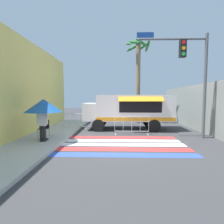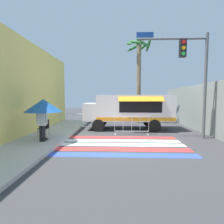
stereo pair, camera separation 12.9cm
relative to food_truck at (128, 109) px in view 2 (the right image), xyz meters
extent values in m
plane|color=#38383A|center=(-0.73, -4.01, -1.45)|extent=(60.00, 60.00, 0.00)
cube|color=#B7B5AD|center=(-5.52, -4.01, -1.39)|extent=(4.40, 16.00, 0.14)
cube|color=#E5D166|center=(-5.84, -4.01, 1.27)|extent=(0.25, 16.00, 5.44)
cube|color=gray|center=(4.77, -1.01, 0.10)|extent=(0.20, 16.00, 3.12)
cube|color=#334FB2|center=(-0.73, -5.74, -1.45)|extent=(6.40, 0.56, 0.01)
cube|color=red|center=(-0.73, -4.98, -1.45)|extent=(6.40, 0.56, 0.01)
cube|color=white|center=(-0.73, -4.22, -1.45)|extent=(6.40, 0.56, 0.01)
cube|color=white|center=(-0.73, -3.46, -1.45)|extent=(6.40, 0.56, 0.01)
cube|color=red|center=(-0.73, -2.70, -1.45)|extent=(6.40, 0.56, 0.01)
cube|color=white|center=(0.47, 0.01, 0.07)|extent=(5.15, 2.22, 1.75)
cube|color=white|center=(-2.11, 0.01, -0.21)|extent=(1.82, 2.04, 1.18)
cube|color=#1E232D|center=(-2.96, 0.01, 0.09)|extent=(0.06, 1.77, 0.45)
cube|color=black|center=(0.77, -1.12, 0.21)|extent=(2.73, 0.03, 0.79)
cube|color=orange|center=(0.77, -1.32, 0.68)|extent=(2.83, 0.43, 0.31)
cube|color=orange|center=(0.47, -1.11, -0.62)|extent=(5.15, 0.01, 0.24)
cylinder|color=black|center=(-1.95, -1.01, -1.05)|extent=(0.82, 0.22, 0.82)
cylinder|color=black|center=(-1.95, 1.03, -1.05)|extent=(0.82, 0.22, 0.82)
cylinder|color=black|center=(1.68, -1.01, -1.05)|extent=(0.82, 0.22, 0.82)
cylinder|color=black|center=(1.68, 1.03, -1.05)|extent=(0.82, 0.22, 0.82)
cylinder|color=#515456|center=(4.00, -2.70, 1.34)|extent=(0.16, 0.16, 5.60)
cylinder|color=#515456|center=(2.20, -2.70, 3.86)|extent=(3.59, 0.11, 0.11)
cube|color=black|center=(2.74, -2.73, 3.35)|extent=(0.32, 0.28, 0.90)
cylinder|color=red|center=(2.74, -2.87, 3.65)|extent=(0.20, 0.02, 0.20)
cylinder|color=#F2A519|center=(2.74, -2.87, 3.35)|extent=(0.20, 0.02, 0.20)
cylinder|color=green|center=(2.74, -2.87, 3.05)|extent=(0.20, 0.02, 0.20)
cube|color=navy|center=(0.76, -2.72, 4.08)|extent=(0.90, 0.02, 0.28)
cylinder|color=black|center=(-4.29, -3.95, -1.29)|extent=(0.36, 0.36, 0.06)
cylinder|color=#B2B2B7|center=(-4.29, -3.95, -0.32)|extent=(0.04, 0.04, 2.00)
cone|color=#1E59A5|center=(-4.29, -3.95, 0.37)|extent=(1.78, 1.78, 0.62)
cylinder|color=#4C4C51|center=(-4.77, -3.62, -1.09)|extent=(0.02, 0.02, 0.45)
cylinder|color=#4C4C51|center=(-4.35, -3.62, -1.09)|extent=(0.02, 0.02, 0.45)
cylinder|color=#4C4C51|center=(-4.77, -3.20, -1.09)|extent=(0.02, 0.02, 0.45)
cylinder|color=#4C4C51|center=(-4.35, -3.20, -1.09)|extent=(0.02, 0.02, 0.45)
cube|color=black|center=(-4.56, -3.41, -0.85)|extent=(0.44, 0.44, 0.03)
cube|color=black|center=(-4.56, -3.20, -0.62)|extent=(0.44, 0.03, 0.43)
cylinder|color=black|center=(-4.30, -4.31, -0.94)|extent=(0.13, 0.13, 0.76)
cylinder|color=black|center=(-4.15, -4.31, -0.94)|extent=(0.13, 0.13, 0.76)
cube|color=silver|center=(-4.22, -4.31, -0.25)|extent=(0.34, 0.20, 0.61)
cylinder|color=silver|center=(-4.44, -4.31, -0.22)|extent=(0.09, 0.09, 0.52)
cylinder|color=silver|center=(-4.00, -4.31, -0.22)|extent=(0.09, 0.09, 0.52)
sphere|color=tan|center=(-4.22, -4.31, 0.20)|extent=(0.21, 0.21, 0.21)
cylinder|color=#B7BABF|center=(0.15, -1.89, -0.36)|extent=(2.04, 0.04, 0.04)
cylinder|color=#B7BABF|center=(0.15, -1.89, -1.25)|extent=(2.04, 0.04, 0.04)
cylinder|color=#B7BABF|center=(-0.87, -1.89, -0.81)|extent=(0.02, 0.02, 0.89)
cylinder|color=#B7BABF|center=(-0.36, -1.89, -0.81)|extent=(0.02, 0.02, 0.89)
cylinder|color=#B7BABF|center=(0.15, -1.89, -0.81)|extent=(0.02, 0.02, 0.89)
cylinder|color=#B7BABF|center=(0.66, -1.89, -0.81)|extent=(0.02, 0.02, 0.89)
cylinder|color=#B7BABF|center=(1.17, -1.89, -0.81)|extent=(0.02, 0.02, 0.89)
cube|color=#B7BABF|center=(-0.82, -1.89, -1.44)|extent=(0.06, 0.44, 0.03)
cube|color=#B7BABF|center=(1.12, -1.89, -1.44)|extent=(0.06, 0.44, 0.03)
cylinder|color=#B7BABF|center=(-3.80, -0.26, -0.36)|extent=(1.87, 0.04, 0.04)
cylinder|color=#B7BABF|center=(-3.80, -0.26, -1.25)|extent=(1.87, 0.04, 0.04)
cylinder|color=#B7BABF|center=(-4.74, -0.26, -0.81)|extent=(0.02, 0.02, 0.89)
cylinder|color=#B7BABF|center=(-4.27, -0.26, -0.81)|extent=(0.02, 0.02, 0.89)
cylinder|color=#B7BABF|center=(-3.80, -0.26, -0.81)|extent=(0.02, 0.02, 0.89)
cylinder|color=#B7BABF|center=(-3.33, -0.26, -0.81)|extent=(0.02, 0.02, 0.89)
cylinder|color=#B7BABF|center=(-2.87, -0.26, -0.81)|extent=(0.02, 0.02, 0.89)
cube|color=#B7BABF|center=(-4.69, -0.26, -1.44)|extent=(0.06, 0.44, 0.03)
cube|color=#B7BABF|center=(-2.92, -0.26, -1.44)|extent=(0.06, 0.44, 0.03)
cylinder|color=#7A664C|center=(1.10, 3.13, 1.96)|extent=(0.38, 0.38, 6.83)
sphere|color=#2D6B33|center=(1.10, 3.13, 5.53)|extent=(0.60, 0.60, 0.60)
ellipsoid|color=#2D6B33|center=(1.91, 3.19, 5.29)|extent=(0.36, 1.57, 0.97)
ellipsoid|color=#2D6B33|center=(1.53, 3.78, 5.29)|extent=(1.39, 1.03, 0.91)
ellipsoid|color=#2D6B33|center=(0.72, 3.83, 5.27)|extent=(1.44, 0.93, 1.02)
ellipsoid|color=#2D6B33|center=(0.24, 2.97, 5.36)|extent=(0.56, 1.76, 0.74)
ellipsoid|color=#2D6B33|center=(0.67, 2.63, 5.38)|extent=(1.16, 1.04, 0.56)
ellipsoid|color=#2D6B33|center=(1.31, 2.56, 5.30)|extent=(1.20, 0.64, 0.74)
camera|label=1|loc=(-0.73, -12.30, 0.72)|focal=28.00mm
camera|label=2|loc=(-0.60, -12.29, 0.72)|focal=28.00mm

